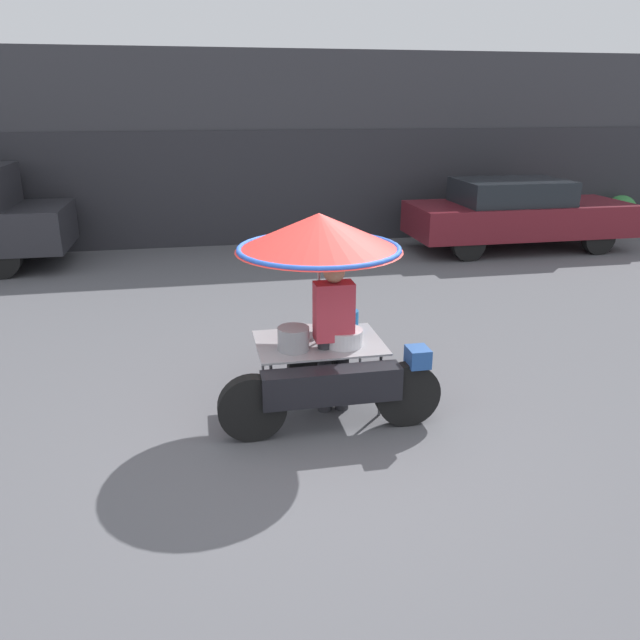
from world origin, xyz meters
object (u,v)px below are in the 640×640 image
at_px(parked_car, 517,213).
at_px(vendor_person, 334,330).
at_px(potted_plant, 620,212).
at_px(vendor_motorcycle_cart, 322,270).

bearing_deg(parked_car, vendor_person, -129.90).
distance_m(parked_car, potted_plant, 3.61).
distance_m(vendor_person, potted_plant, 11.56).
relative_size(vendor_person, potted_plant, 1.78).
xyz_separation_m(vendor_motorcycle_cart, vendor_person, (0.10, -0.09, -0.59)).
bearing_deg(vendor_person, potted_plant, 41.18).
bearing_deg(vendor_person, parked_car, 50.10).
relative_size(vendor_motorcycle_cart, vendor_person, 1.37).
bearing_deg(potted_plant, parked_car, -159.74).
bearing_deg(potted_plant, vendor_person, -138.82).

